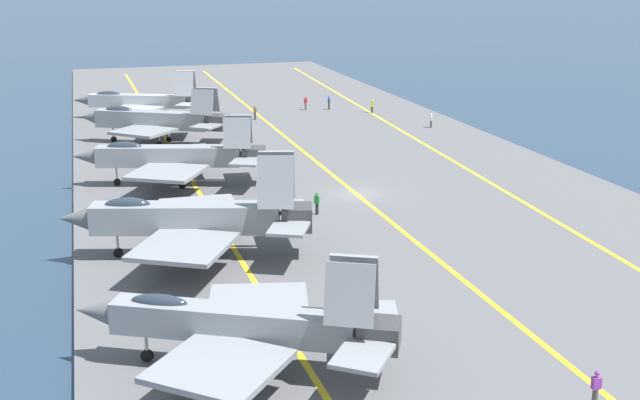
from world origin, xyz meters
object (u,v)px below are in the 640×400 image
at_px(crew_green_vest, 317,202).
at_px(crew_white_vest, 431,120).
at_px(parked_jet_second, 242,324).
at_px(crew_blue_vest, 329,102).
at_px(crew_purple_vest, 596,387).
at_px(parked_jet_fifth, 155,120).
at_px(crew_brown_vest, 255,112).
at_px(parked_jet_sixth, 142,101).
at_px(parked_jet_third, 191,218).
at_px(parked_jet_fourth, 173,156).
at_px(crew_yellow_vest, 372,106).
at_px(crew_red_vest, 306,102).

relative_size(crew_green_vest, crew_white_vest, 1.07).
distance_m(parked_jet_second, crew_blue_vest, 70.77).
height_order(parked_jet_second, crew_purple_vest, parked_jet_second).
distance_m(parked_jet_fifth, crew_brown_vest, 16.92).
height_order(parked_jet_sixth, crew_brown_vest, parked_jet_sixth).
height_order(parked_jet_sixth, crew_white_vest, parked_jet_sixth).
bearing_deg(crew_brown_vest, crew_blue_vest, -68.44).
bearing_deg(parked_jet_third, crew_purple_vest, -149.29).
bearing_deg(crew_brown_vest, parked_jet_third, 163.10).
relative_size(parked_jet_second, crew_white_vest, 9.23).
relative_size(parked_jet_fourth, crew_white_vest, 9.98).
xyz_separation_m(parked_jet_sixth, crew_blue_vest, (-0.26, -23.94, -1.21)).
height_order(crew_yellow_vest, crew_purple_vest, crew_purple_vest).
xyz_separation_m(crew_yellow_vest, crew_purple_vest, (-69.82, 15.45, 0.02)).
bearing_deg(crew_brown_vest, parked_jet_sixth, 70.98).
xyz_separation_m(parked_jet_fourth, crew_blue_vest, (32.28, -23.88, -1.56)).
xyz_separation_m(parked_jet_third, crew_green_vest, (6.53, -10.33, -1.66)).
distance_m(parked_jet_third, crew_blue_vest, 56.22).
xyz_separation_m(crew_green_vest, crew_red_vest, (44.50, -11.49, -0.00)).
bearing_deg(crew_white_vest, crew_blue_vest, 27.42).
distance_m(crew_brown_vest, crew_red_vest, 9.21).
relative_size(crew_blue_vest, crew_white_vest, 1.07).
height_order(crew_brown_vest, crew_red_vest, crew_red_vest).
distance_m(crew_brown_vest, crew_blue_vest, 11.62).
relative_size(parked_jet_second, crew_brown_vest, 8.81).
xyz_separation_m(parked_jet_fifth, parked_jet_sixth, (15.25, 0.15, -0.38)).
height_order(crew_green_vest, crew_white_vest, crew_green_vest).
relative_size(parked_jet_second, crew_yellow_vest, 9.00).
bearing_deg(crew_blue_vest, parked_jet_third, 153.78).
distance_m(parked_jet_second, crew_brown_vest, 63.59).
height_order(crew_red_vest, crew_white_vest, crew_red_vest).
xyz_separation_m(parked_jet_second, parked_jet_third, (15.90, 0.14, 0.28)).
bearing_deg(parked_jet_second, parked_jet_fourth, -1.35).
height_order(parked_jet_fourth, crew_yellow_vest, parked_jet_fourth).
bearing_deg(parked_jet_fifth, crew_blue_vest, -57.77).
distance_m(parked_jet_second, crew_green_vest, 24.67).
bearing_deg(crew_blue_vest, crew_purple_vest, 171.59).
distance_m(parked_jet_third, crew_red_vest, 55.53).
height_order(crew_green_vest, crew_purple_vest, crew_green_vest).
bearing_deg(parked_jet_third, crew_yellow_vest, -32.33).
bearing_deg(crew_brown_vest, crew_yellow_vest, -89.07).
relative_size(crew_brown_vest, crew_red_vest, 0.98).
bearing_deg(parked_jet_second, crew_brown_vest, -12.61).
distance_m(parked_jet_sixth, crew_red_vest, 20.97).
bearing_deg(parked_jet_fourth, parked_jet_third, 177.03).
xyz_separation_m(parked_jet_second, parked_jet_fifth, (51.32, -0.90, 0.21)).
xyz_separation_m(parked_jet_second, crew_yellow_vest, (62.29, -29.22, -1.43)).
relative_size(parked_jet_sixth, crew_brown_vest, 9.48).
relative_size(parked_jet_fourth, crew_blue_vest, 9.28).
height_order(crew_white_vest, crew_purple_vest, crew_purple_vest).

